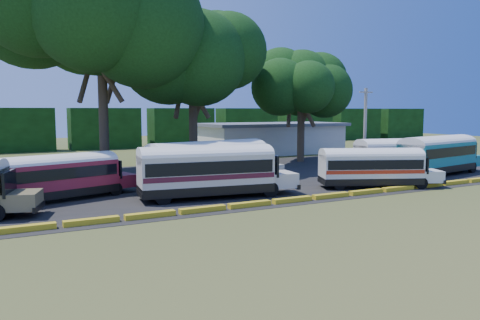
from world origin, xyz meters
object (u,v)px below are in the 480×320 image
bus_cream_west (209,168)px  tree_west (100,11)px  bus_white_red (373,165)px  bus_teal (439,153)px  bus_red (61,174)px

bus_cream_west → tree_west: bearing=113.6°
bus_cream_west → bus_white_red: bearing=-0.6°
bus_teal → bus_red: bearing=163.8°
bus_white_red → tree_west: (-16.09, 15.28, 12.23)m
bus_cream_west → bus_red: bearing=164.5°
bus_white_red → bus_teal: 10.18m
bus_red → bus_white_red: bus_red is taller
bus_white_red → tree_west: bearing=159.6°
bus_red → bus_teal: bus_teal is taller
bus_red → bus_teal: 30.88m
bus_white_red → bus_teal: bus_teal is taller
bus_red → tree_west: (4.74, 9.78, 12.20)m
bus_teal → tree_west: (-25.98, 12.93, 11.90)m
bus_red → bus_teal: bearing=-23.2°
tree_west → bus_red: bearing=-115.9°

